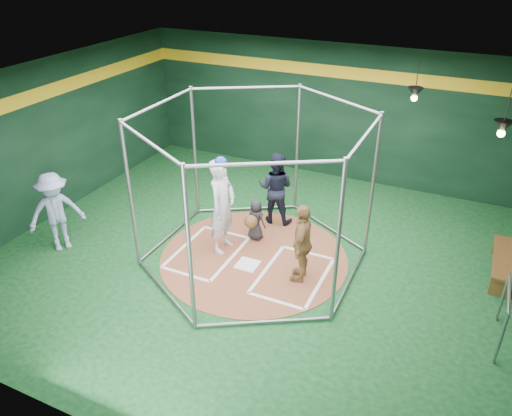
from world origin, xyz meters
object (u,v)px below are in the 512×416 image
at_px(batter_figure, 222,205).
at_px(umpire, 276,188).
at_px(dugout_bench, 509,254).
at_px(visitor_leopard, 302,243).

bearing_deg(batter_figure, umpire, 71.26).
bearing_deg(dugout_bench, batter_figure, -164.56).
relative_size(batter_figure, umpire, 1.25).
relative_size(visitor_leopard, umpire, 0.95).
xyz_separation_m(batter_figure, dugout_bench, (5.33, 1.47, -0.55)).
distance_m(umpire, dugout_bench, 4.83).
distance_m(batter_figure, visitor_leopard, 1.85).
bearing_deg(batter_figure, visitor_leopard, -8.46).
height_order(batter_figure, visitor_leopard, batter_figure).
relative_size(batter_figure, dugout_bench, 1.28).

